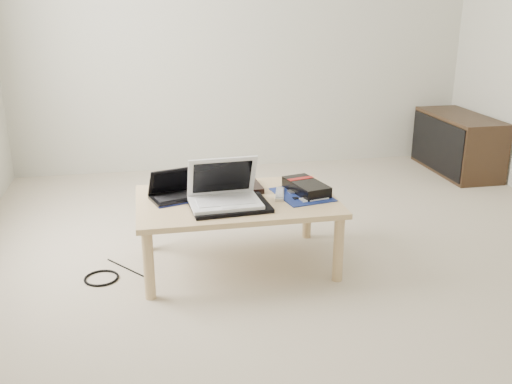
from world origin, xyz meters
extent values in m
plane|color=#C2B69D|center=(0.00, 0.00, 0.00)|extent=(4.00, 4.00, 0.00)
cube|color=beige|center=(0.00, 2.05, 1.30)|extent=(4.00, 0.10, 2.60)
cube|color=tan|center=(-0.41, 0.00, 0.39)|extent=(1.10, 0.70, 0.03)
cylinder|color=tan|center=(-0.91, -0.30, 0.18)|extent=(0.06, 0.06, 0.37)
cylinder|color=tan|center=(0.09, -0.30, 0.18)|extent=(0.06, 0.06, 0.37)
cylinder|color=tan|center=(-0.91, 0.30, 0.18)|extent=(0.06, 0.06, 0.37)
cylinder|color=tan|center=(0.09, 0.30, 0.18)|extent=(0.06, 0.06, 0.37)
cube|color=#3B2818|center=(1.78, 1.45, 0.25)|extent=(0.40, 0.90, 0.50)
cube|color=black|center=(1.58, 1.45, 0.25)|extent=(0.02, 0.86, 0.44)
cube|color=black|center=(-0.40, 0.17, 0.42)|extent=(0.32, 0.28, 0.03)
cube|color=black|center=(-0.74, 0.06, 0.41)|extent=(0.30, 0.25, 0.02)
cube|color=black|center=(-0.74, 0.06, 0.42)|extent=(0.24, 0.16, 0.00)
cube|color=black|center=(-0.72, -0.01, 0.42)|extent=(0.06, 0.04, 0.00)
cube|color=black|center=(-0.75, 0.11, 0.49)|extent=(0.28, 0.16, 0.16)
cube|color=black|center=(-0.75, 0.10, 0.49)|extent=(0.23, 0.13, 0.13)
cube|color=#0D164C|center=(-0.71, -0.03, 0.40)|extent=(0.26, 0.09, 0.01)
cube|color=black|center=(-0.47, -0.04, 0.41)|extent=(0.29, 0.25, 0.01)
cube|color=white|center=(-0.47, -0.04, 0.41)|extent=(0.23, 0.20, 0.00)
cube|color=#AAABAF|center=(-0.16, 0.01, 0.41)|extent=(0.10, 0.21, 0.02)
cube|color=#9F9FA4|center=(-0.16, 0.01, 0.42)|extent=(0.08, 0.17, 0.00)
cube|color=black|center=(-0.47, -0.12, 0.41)|extent=(0.43, 0.33, 0.02)
cube|color=white|center=(-0.49, -0.12, 0.43)|extent=(0.38, 0.28, 0.02)
cube|color=silver|center=(-0.49, -0.13, 0.44)|extent=(0.31, 0.16, 0.00)
cube|color=white|center=(-0.49, -0.22, 0.44)|extent=(0.08, 0.04, 0.00)
cube|color=white|center=(-0.49, -0.05, 0.55)|extent=(0.37, 0.13, 0.23)
cube|color=black|center=(-0.49, -0.05, 0.55)|extent=(0.32, 0.10, 0.18)
cube|color=#0D1558|center=(-0.04, -0.01, 0.40)|extent=(0.33, 0.38, 0.01)
cube|color=#AAABAF|center=(-0.08, 0.03, 0.41)|extent=(0.07, 0.07, 0.01)
cube|color=yellow|center=(0.02, 0.11, 0.41)|extent=(0.11, 0.03, 0.01)
cube|color=yellow|center=(0.03, 0.09, 0.41)|extent=(0.11, 0.03, 0.01)
cube|color=silver|center=(0.00, -0.08, 0.41)|extent=(0.16, 0.04, 0.01)
cube|color=silver|center=(0.01, -0.10, 0.41)|extent=(0.16, 0.04, 0.01)
cube|color=silver|center=(0.01, -0.12, 0.41)|extent=(0.16, 0.04, 0.01)
cube|color=black|center=(-0.09, -0.08, 0.41)|extent=(0.03, 0.03, 0.01)
cube|color=black|center=(0.00, 0.03, 0.43)|extent=(0.22, 0.34, 0.07)
cube|color=maroon|center=(-0.02, 0.09, 0.47)|extent=(0.16, 0.07, 0.00)
torus|color=black|center=(-0.56, 0.01, 0.41)|extent=(0.11, 0.11, 0.01)
torus|color=black|center=(-1.17, -0.04, 0.01)|extent=(0.23, 0.23, 0.01)
cylinder|color=black|center=(-1.03, 0.05, 0.00)|extent=(0.24, 0.31, 0.01)
camera|label=1|loc=(-0.88, -2.94, 1.47)|focal=40.00mm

